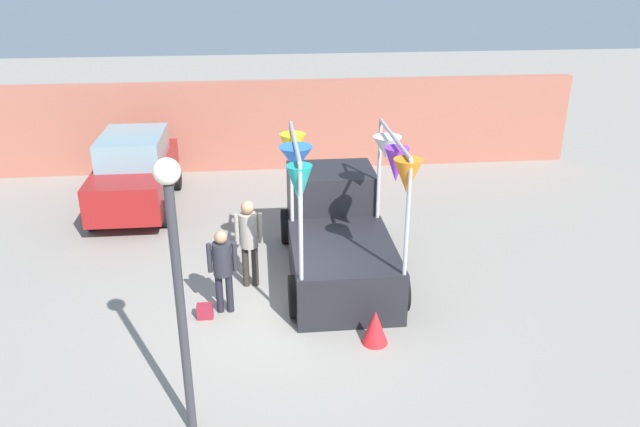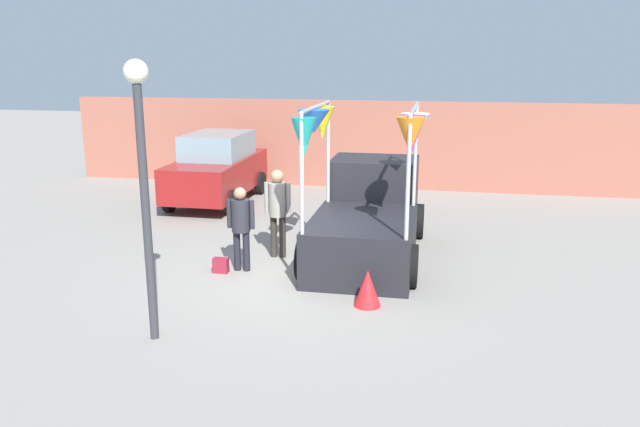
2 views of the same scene
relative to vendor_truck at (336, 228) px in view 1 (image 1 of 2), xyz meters
The scene contains 9 objects.
ground_plane 2.04m from the vendor_truck, 128.37° to the right, with size 60.00×60.00×0.00m, color gray.
vendor_truck is the anchor object (origin of this frame).
parked_car 5.94m from the vendor_truck, 140.49° to the left, with size 1.88×4.00×1.88m.
person_customer 2.64m from the vendor_truck, 146.56° to the right, with size 0.53×0.34×1.59m.
person_vendor 1.83m from the vendor_truck, 162.61° to the right, with size 0.53×0.34×1.77m.
handbag 3.13m from the vendor_truck, 147.05° to the right, with size 0.28×0.16×0.28m, color maroon.
street_lamp 5.39m from the vendor_truck, 119.67° to the right, with size 0.32×0.32×3.89m.
brick_boundary_wall 6.69m from the vendor_truck, 99.84° to the left, with size 18.00×0.36×2.60m, color #9E5947.
folded_kite_bundle_crimson 2.78m from the vendor_truck, 83.42° to the right, with size 0.44×0.44×0.60m, color red.
Camera 1 is at (-0.35, -9.86, 6.05)m, focal length 35.00 mm.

